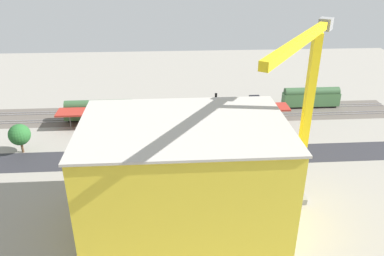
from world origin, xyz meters
name	(u,v)px	position (x,y,z in m)	size (l,w,h in m)	color
ground_plane	(197,148)	(0.00, 0.00, 0.00)	(190.56, 190.56, 0.00)	gray
rail_bed	(192,114)	(0.00, -21.37, 0.00)	(119.10, 13.89, 0.01)	#5B544C
street_asphalt	(198,157)	(0.00, 4.00, 0.00)	(119.10, 9.00, 0.01)	#2D2D33
track_rails	(192,113)	(0.00, -21.37, 0.18)	(119.10, 8.26, 0.12)	#9E9EA8
platform_canopy_near	(175,110)	(5.06, -14.16, 4.41)	(62.85, 5.92, 4.68)	#A82D23
locomotive	(238,103)	(-14.19, -24.31, 1.83)	(16.35, 2.90, 5.08)	black
passenger_coach	(311,97)	(-36.38, -24.31, 3.30)	(17.20, 3.09, 6.25)	black
freight_coach_far	(99,110)	(26.18, -18.42, 3.13)	(19.26, 3.20, 5.97)	black
parked_car_0	(259,160)	(-13.53, 7.51, 0.71)	(4.25, 1.90, 1.61)	black
parked_car_1	(225,160)	(-5.83, 7.33, 0.73)	(4.07, 1.82, 1.65)	black
parked_car_2	(187,160)	(2.67, 6.91, 0.75)	(4.12, 1.94, 1.71)	black
parked_car_3	(150,162)	(11.02, 7.30, 0.81)	(4.83, 2.13, 1.83)	black
construction_building	(184,176)	(4.06, 26.87, 9.39)	(32.94, 22.14, 18.79)	yellow
construction_roof_slab	(184,125)	(4.06, 26.87, 18.99)	(33.54, 22.74, 0.40)	#B7B2A8
tower_crane	(304,107)	(-15.93, 24.39, 20.65)	(18.01, 25.78, 33.88)	gray
box_truck_0	(124,169)	(16.46, 11.09, 1.60)	(9.71, 2.91, 3.19)	black
street_tree_0	(19,135)	(41.64, -0.59, 4.67)	(5.04, 5.04, 7.21)	brown
street_tree_1	(241,127)	(-10.85, -1.27, 4.98)	(4.42, 4.42, 7.23)	brown
street_tree_2	(155,129)	(9.88, -0.22, 5.34)	(4.81, 4.81, 7.76)	brown
street_tree_3	(174,126)	(5.37, -1.35, 5.51)	(5.81, 5.81, 8.43)	brown
traffic_light	(124,153)	(16.51, 8.39, 3.97)	(0.50, 0.36, 5.94)	#333333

